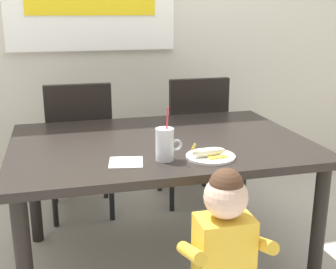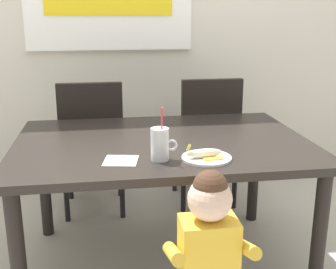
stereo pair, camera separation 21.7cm
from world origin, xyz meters
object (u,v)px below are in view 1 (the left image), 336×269
object	(u,v)px
paper_napkin	(126,162)
snack_plate	(211,157)
dining_chair_left	(80,143)
toddler_standing	(224,244)
milk_cup	(165,146)
peeled_banana	(209,152)
dining_chair_right	(193,134)
dining_table	(160,155)

from	to	relation	value
paper_napkin	snack_plate	bearing A→B (deg)	-4.50
dining_chair_left	toddler_standing	size ratio (longest dim) A/B	1.15
milk_cup	peeled_banana	distance (m)	0.21
toddler_standing	milk_cup	size ratio (longest dim) A/B	3.34
snack_plate	peeled_banana	bearing A→B (deg)	-136.73
dining_chair_right	dining_table	bearing A→B (deg)	60.29
milk_cup	peeled_banana	world-z (taller)	milk_cup
dining_table	paper_napkin	size ratio (longest dim) A/B	10.28
dining_table	snack_plate	world-z (taller)	snack_plate
milk_cup	dining_table	bearing A→B (deg)	80.52
dining_chair_right	milk_cup	world-z (taller)	milk_cup
dining_table	dining_chair_right	world-z (taller)	dining_chair_right
milk_cup	snack_plate	world-z (taller)	milk_cup
milk_cup	snack_plate	xyz separation A→B (m)	(0.21, -0.02, -0.06)
dining_chair_right	milk_cup	bearing A→B (deg)	65.66
dining_chair_left	paper_napkin	xyz separation A→B (m)	(0.15, -1.03, 0.20)
snack_plate	paper_napkin	world-z (taller)	snack_plate
dining_table	paper_napkin	xyz separation A→B (m)	(-0.23, -0.31, 0.09)
dining_table	snack_plate	distance (m)	0.38
dining_table	paper_napkin	distance (m)	0.39
toddler_standing	dining_chair_right	bearing A→B (deg)	76.66
dining_table	milk_cup	xyz separation A→B (m)	(-0.05, -0.31, 0.15)
dining_chair_right	toddler_standing	distance (m)	1.53
milk_cup	paper_napkin	distance (m)	0.19
snack_plate	peeled_banana	xyz separation A→B (m)	(-0.01, -0.01, 0.03)
dining_chair_right	milk_cup	size ratio (longest dim) A/B	3.82
toddler_standing	snack_plate	distance (m)	0.46
dining_table	dining_chair_left	size ratio (longest dim) A/B	1.61
paper_napkin	dining_chair_right	bearing A→B (deg)	58.00
milk_cup	snack_plate	bearing A→B (deg)	-6.17
paper_napkin	dining_table	bearing A→B (deg)	52.78
dining_table	snack_plate	xyz separation A→B (m)	(0.16, -0.34, 0.09)
toddler_standing	paper_napkin	size ratio (longest dim) A/B	5.59
dining_table	milk_cup	world-z (taller)	milk_cup
snack_plate	peeled_banana	distance (m)	0.03
dining_chair_right	snack_plate	size ratio (longest dim) A/B	4.17
dining_chair_right	paper_napkin	bearing A→B (deg)	58.00
milk_cup	dining_chair_left	bearing A→B (deg)	107.87
milk_cup	peeled_banana	xyz separation A→B (m)	(0.20, -0.03, -0.04)
dining_chair_left	snack_plate	distance (m)	1.21
toddler_standing	paper_napkin	distance (m)	0.57
dining_chair_right	peeled_banana	world-z (taller)	dining_chair_right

